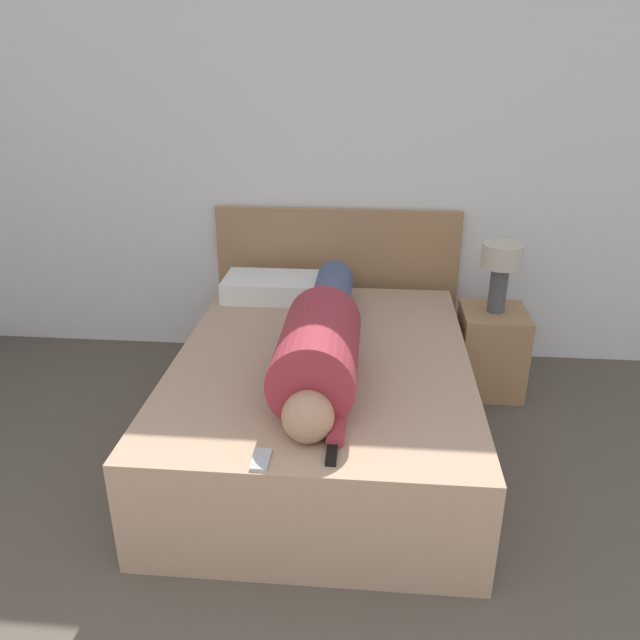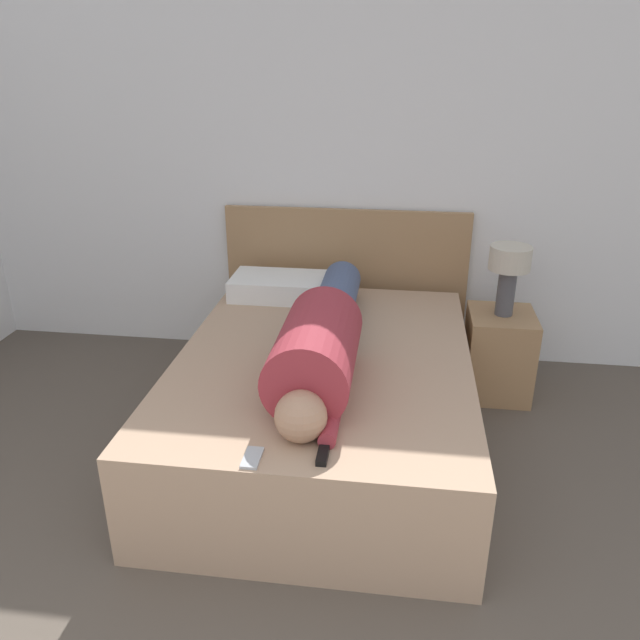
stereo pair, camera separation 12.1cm
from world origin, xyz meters
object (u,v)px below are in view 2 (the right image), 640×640
at_px(nightstand, 498,354).
at_px(person_lying, 322,339).
at_px(table_lamp, 509,268).
at_px(pillow_near_headboard, 283,287).
at_px(bed, 324,400).
at_px(cell_phone, 252,458).
at_px(tv_remote, 323,452).

height_order(nightstand, person_lying, person_lying).
relative_size(table_lamp, pillow_near_headboard, 0.66).
bearing_deg(bed, nightstand, 34.90).
xyz_separation_m(nightstand, pillow_near_headboard, (-1.31, 0.10, 0.32)).
distance_m(nightstand, pillow_near_headboard, 1.35).
bearing_deg(cell_phone, bed, 80.39).
xyz_separation_m(bed, table_lamp, (0.95, 0.66, 0.53)).
bearing_deg(cell_phone, pillow_near_headboard, 97.03).
bearing_deg(tv_remote, pillow_near_headboard, 106.10).
height_order(tv_remote, cell_phone, tv_remote).
bearing_deg(nightstand, tv_remote, -119.54).
bearing_deg(person_lying, nightstand, 40.44).
bearing_deg(table_lamp, pillow_near_headboard, 175.59).
bearing_deg(pillow_near_headboard, cell_phone, -82.97).
bearing_deg(pillow_near_headboard, bed, -65.11).
xyz_separation_m(tv_remote, cell_phone, (-0.26, -0.06, -0.01)).
bearing_deg(table_lamp, cell_phone, -125.34).
height_order(bed, tv_remote, tv_remote).
bearing_deg(pillow_near_headboard, tv_remote, -73.90).
bearing_deg(table_lamp, tv_remote, -119.54).
distance_m(pillow_near_headboard, cell_phone, 1.67).
relative_size(bed, cell_phone, 14.96).
height_order(table_lamp, pillow_near_headboard, table_lamp).
distance_m(person_lying, tv_remote, 0.71).
height_order(table_lamp, person_lying, table_lamp).
bearing_deg(table_lamp, bed, -145.10).
distance_m(bed, cell_phone, 0.94).
relative_size(bed, nightstand, 3.82).
distance_m(bed, pillow_near_headboard, 0.90).
relative_size(nightstand, person_lying, 0.30).
relative_size(table_lamp, person_lying, 0.24).
bearing_deg(cell_phone, nightstand, 54.66).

